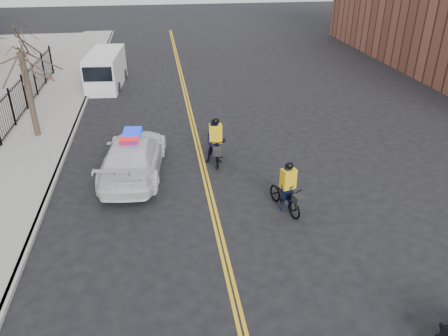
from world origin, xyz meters
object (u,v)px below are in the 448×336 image
object	(u,v)px
police_cruiser	(133,156)
cyclist_far	(216,145)
cargo_van	(105,70)
cyclist_near	(287,193)

from	to	relation	value
police_cruiser	cyclist_far	distance (m)	3.47
cyclist_far	police_cruiser	bearing A→B (deg)	-168.10
cargo_van	cyclist_far	size ratio (longest dim) A/B	2.63
cyclist_near	cyclist_far	size ratio (longest dim) A/B	0.99
cyclist_near	cyclist_far	world-z (taller)	cyclist_far
police_cruiser	cyclist_far	bearing A→B (deg)	-165.25
police_cruiser	cyclist_far	xyz separation A→B (m)	(3.44, 0.52, -0.01)
cyclist_near	police_cruiser	bearing A→B (deg)	129.72
cargo_van	cyclist_far	world-z (taller)	cargo_van
police_cruiser	cyclist_near	distance (m)	6.48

